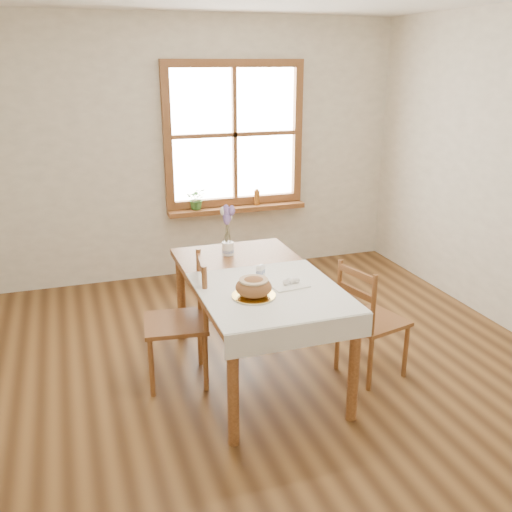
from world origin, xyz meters
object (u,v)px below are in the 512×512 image
Objects in this scene: chair_left at (175,321)px; bread_plate at (254,296)px; dining_table at (256,288)px; chair_right at (373,319)px; flower_vase at (228,250)px.

chair_left is 3.40× the size of bread_plate.
dining_table is 0.40m from bread_plate.
chair_right is (1.35, -0.36, -0.03)m from chair_left.
bread_plate is (0.42, -0.45, 0.31)m from chair_left.
dining_table is 1.75× the size of chair_left.
chair_left is at bearing -141.14° from flower_vase.
chair_right reaches higher than dining_table.
chair_right is at bearing -19.05° from dining_table.
chair_right reaches higher than bread_plate.
chair_left is 1.40m from chair_right.
chair_left reaches higher than dining_table.
chair_right is at bearing 82.46° from chair_left.
dining_table is 0.51m from flower_vase.
flower_vase is at bearing 84.89° from bread_plate.
flower_vase is (0.08, 0.85, 0.03)m from bread_plate.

